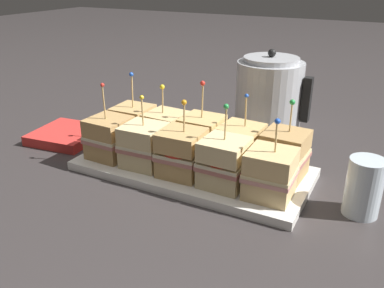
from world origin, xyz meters
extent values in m
plane|color=#383333|center=(0.00, 0.00, 0.00)|extent=(6.00, 6.00, 0.00)
cube|color=white|center=(0.00, 0.00, 0.01)|extent=(0.48, 0.22, 0.01)
cube|color=white|center=(0.00, 0.00, 0.01)|extent=(0.48, 0.22, 0.01)
cube|color=tan|center=(-0.18, -0.04, 0.04)|extent=(0.08, 0.08, 0.04)
cube|color=tan|center=(-0.18, -0.04, 0.06)|extent=(0.09, 0.09, 0.01)
cube|color=beige|center=(-0.18, -0.04, 0.07)|extent=(0.09, 0.09, 0.01)
cube|color=tan|center=(-0.18, -0.04, 0.09)|extent=(0.08, 0.08, 0.04)
cylinder|color=tan|center=(-0.18, -0.05, 0.14)|extent=(0.00, 0.01, 0.08)
sphere|color=red|center=(-0.18, -0.05, 0.18)|extent=(0.01, 0.01, 0.01)
cube|color=beige|center=(-0.09, -0.04, 0.04)|extent=(0.08, 0.08, 0.04)
cube|color=#B26B60|center=(-0.09, -0.04, 0.06)|extent=(0.09, 0.09, 0.01)
cube|color=beige|center=(-0.09, -0.04, 0.07)|extent=(0.09, 0.09, 0.01)
cube|color=beige|center=(-0.09, -0.04, 0.09)|extent=(0.08, 0.08, 0.04)
cylinder|color=tan|center=(-0.09, -0.04, 0.13)|extent=(0.00, 0.00, 0.07)
sphere|color=yellow|center=(-0.09, -0.04, 0.16)|extent=(0.01, 0.01, 0.01)
cube|color=tan|center=(0.00, -0.04, 0.04)|extent=(0.08, 0.08, 0.04)
cube|color=tan|center=(0.00, -0.04, 0.06)|extent=(0.09, 0.09, 0.01)
cube|color=beige|center=(0.00, -0.04, 0.07)|extent=(0.09, 0.09, 0.01)
cylinder|color=red|center=(0.00, -0.06, 0.07)|extent=(0.06, 0.06, 0.00)
cube|color=tan|center=(0.00, -0.04, 0.09)|extent=(0.08, 0.08, 0.04)
cylinder|color=tan|center=(0.01, -0.04, 0.13)|extent=(0.00, 0.01, 0.07)
sphere|color=orange|center=(0.01, -0.04, 0.17)|extent=(0.01, 0.01, 0.01)
cube|color=beige|center=(0.09, -0.04, 0.04)|extent=(0.08, 0.08, 0.04)
cube|color=#B26B60|center=(0.09, -0.04, 0.06)|extent=(0.09, 0.09, 0.01)
cube|color=beige|center=(0.09, -0.04, 0.07)|extent=(0.09, 0.09, 0.01)
cylinder|color=red|center=(0.09, -0.06, 0.07)|extent=(0.05, 0.05, 0.00)
cube|color=beige|center=(0.09, -0.04, 0.09)|extent=(0.08, 0.08, 0.04)
cylinder|color=tan|center=(0.09, -0.04, 0.14)|extent=(0.00, 0.01, 0.07)
sphere|color=green|center=(0.09, -0.04, 0.17)|extent=(0.01, 0.01, 0.01)
cube|color=#DBB77A|center=(0.18, -0.04, 0.04)|extent=(0.08, 0.08, 0.04)
cube|color=tan|center=(0.18, -0.04, 0.06)|extent=(0.09, 0.09, 0.01)
cube|color=beige|center=(0.18, -0.04, 0.07)|extent=(0.09, 0.09, 0.01)
cube|color=#E8C281|center=(0.18, -0.04, 0.09)|extent=(0.08, 0.08, 0.04)
cylinder|color=tan|center=(0.19, -0.05, 0.13)|extent=(0.00, 0.01, 0.07)
sphere|color=blue|center=(0.19, -0.05, 0.16)|extent=(0.01, 0.01, 0.01)
cube|color=tan|center=(-0.18, 0.05, 0.04)|extent=(0.08, 0.08, 0.04)
cube|color=tan|center=(-0.18, 0.05, 0.06)|extent=(0.09, 0.09, 0.01)
cube|color=beige|center=(-0.18, 0.05, 0.07)|extent=(0.09, 0.09, 0.01)
cube|color=tan|center=(-0.18, 0.05, 0.09)|extent=(0.08, 0.08, 0.04)
cylinder|color=tan|center=(-0.17, 0.04, 0.14)|extent=(0.00, 0.01, 0.09)
sphere|color=blue|center=(-0.17, 0.04, 0.18)|extent=(0.01, 0.01, 0.01)
cube|color=#DBB77A|center=(-0.09, 0.04, 0.04)|extent=(0.09, 0.09, 0.04)
cube|color=tan|center=(-0.09, 0.04, 0.06)|extent=(0.09, 0.09, 0.01)
cube|color=beige|center=(-0.09, 0.04, 0.07)|extent=(0.09, 0.09, 0.01)
cube|color=#E8C281|center=(-0.09, 0.04, 0.09)|extent=(0.09, 0.09, 0.04)
cylinder|color=tan|center=(-0.09, 0.04, 0.13)|extent=(0.00, 0.01, 0.07)
sphere|color=yellow|center=(-0.09, 0.04, 0.16)|extent=(0.01, 0.01, 0.01)
cube|color=tan|center=(0.00, 0.05, 0.04)|extent=(0.08, 0.08, 0.04)
cube|color=tan|center=(0.00, 0.05, 0.06)|extent=(0.09, 0.09, 0.01)
cube|color=beige|center=(0.00, 0.05, 0.07)|extent=(0.08, 0.08, 0.01)
cylinder|color=red|center=(0.00, 0.03, 0.07)|extent=(0.06, 0.06, 0.00)
cube|color=#E0B771|center=(0.00, 0.05, 0.09)|extent=(0.08, 0.08, 0.04)
cylinder|color=tan|center=(0.00, 0.05, 0.14)|extent=(0.00, 0.01, 0.08)
sphere|color=red|center=(0.00, 0.05, 0.18)|extent=(0.01, 0.01, 0.01)
cube|color=tan|center=(0.09, 0.05, 0.04)|extent=(0.09, 0.09, 0.04)
cube|color=#B26B60|center=(0.09, 0.05, 0.06)|extent=(0.09, 0.09, 0.01)
cube|color=beige|center=(0.09, 0.05, 0.07)|extent=(0.09, 0.09, 0.01)
cube|color=#E0B771|center=(0.09, 0.05, 0.09)|extent=(0.09, 0.09, 0.04)
cylinder|color=tan|center=(0.09, 0.05, 0.13)|extent=(0.00, 0.01, 0.07)
sphere|color=blue|center=(0.09, 0.05, 0.17)|extent=(0.01, 0.01, 0.01)
cube|color=tan|center=(0.18, 0.04, 0.04)|extent=(0.08, 0.08, 0.04)
cube|color=#B26B60|center=(0.18, 0.04, 0.06)|extent=(0.09, 0.09, 0.01)
cube|color=beige|center=(0.18, 0.04, 0.07)|extent=(0.09, 0.09, 0.01)
cylinder|color=red|center=(0.18, 0.03, 0.07)|extent=(0.06, 0.06, 0.00)
cube|color=tan|center=(0.18, 0.04, 0.09)|extent=(0.08, 0.08, 0.04)
cylinder|color=tan|center=(0.18, 0.05, 0.13)|extent=(0.00, 0.00, 0.07)
sphere|color=green|center=(0.18, 0.05, 0.17)|extent=(0.01, 0.01, 0.01)
cylinder|color=#B7BABF|center=(0.06, 0.30, 0.09)|extent=(0.17, 0.17, 0.18)
cylinder|color=#B7BABF|center=(0.06, 0.30, 0.19)|extent=(0.14, 0.14, 0.01)
sphere|color=black|center=(0.06, 0.30, 0.21)|extent=(0.02, 0.02, 0.02)
cube|color=black|center=(0.16, 0.30, 0.10)|extent=(0.02, 0.02, 0.11)
cylinder|color=silver|center=(0.33, 0.00, 0.05)|extent=(0.06, 0.06, 0.10)
cube|color=red|center=(-0.36, 0.02, 0.01)|extent=(0.17, 0.17, 0.02)
camera|label=1|loc=(0.35, -0.67, 0.40)|focal=38.00mm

